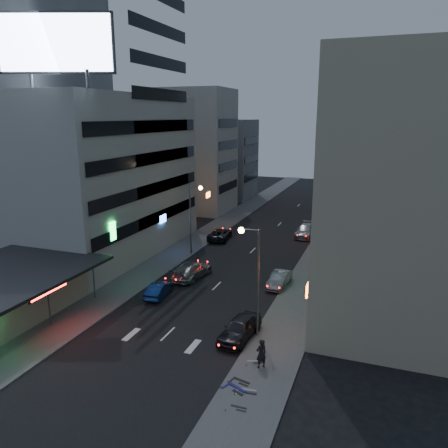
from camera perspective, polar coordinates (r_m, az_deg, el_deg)
The scene contains 28 objects.
ground at distance 30.62m, azimuth -10.97°, elevation -17.24°, with size 180.00×180.00×0.00m, color black.
sidewalk_left at distance 58.77m, azimuth -2.59°, elevation -1.51°, with size 4.00×120.00×0.12m, color #4C4C4F.
sidewalk_right at distance 54.79m, azimuth 13.04°, elevation -3.02°, with size 4.00×120.00×0.12m, color #4C4C4F.
white_building at distance 52.82m, azimuth -16.11°, elevation 6.10°, with size 14.00×24.00×18.00m, color #A6A6A2.
grey_tower at distance 60.41m, azimuth -22.03°, elevation 14.19°, with size 10.00×14.00×34.00m, color gray.
shophouse_near at distance 33.16m, azimuth 21.53°, elevation 3.03°, with size 10.00×11.00×20.00m, color tan.
shophouse_mid at distance 44.84m, azimuth 21.77°, elevation 3.04°, with size 11.00×12.00×16.00m, color gray.
shophouse_far at distance 57.35m, azimuth 21.34°, elevation 8.30°, with size 10.00×14.00×22.00m, color tan.
far_left_a at distance 73.61m, azimuth -3.55°, elevation 9.48°, with size 11.00×10.00×20.00m, color #A6A6A2.
far_left_b at distance 86.01m, azimuth -0.30°, elevation 8.48°, with size 12.00×10.00×15.00m, color gray.
far_right_a at distance 72.47m, azimuth 21.50°, elevation 7.68°, with size 11.00×12.00×18.00m, color gray.
far_right_b at distance 86.24m, azimuth 21.91°, elevation 10.51°, with size 12.00×12.00×24.00m, color tan.
billboard at distance 42.44m, azimuth -21.15°, elevation 21.12°, with size 9.52×3.75×6.20m.
street_lamp_right_near at distance 31.10m, azimuth 3.81°, elevation -5.54°, with size 1.60×0.44×8.02m.
street_lamp_left at distance 49.57m, azimuth -4.01°, elevation 1.86°, with size 1.60×0.44×8.02m.
street_lamp_right_far at distance 63.54m, azimuth 12.63°, elevation 4.24°, with size 1.60×0.44×8.02m.
parked_car_right_near at distance 32.42m, azimuth 2.07°, elevation -13.46°, with size 1.90×4.72×1.61m, color #242328.
parked_car_right_mid at distance 41.87m, azimuth 7.24°, elevation -7.20°, with size 1.46×4.17×1.38m, color gray.
parked_car_left at distance 56.93m, azimuth -0.55°, elevation -1.31°, with size 2.41×5.22×1.45m, color black.
parked_car_right_far at distance 59.34m, azimuth 10.61°, elevation -0.84°, with size 2.25×5.53×1.61m, color gray.
road_car_blue at distance 39.77m, azimuth -8.48°, elevation -8.49°, with size 1.37×3.92×1.29m, color navy.
road_car_silver at distance 43.78m, azimuth -4.23°, elevation -6.02°, with size 2.23×5.48×1.59m, color #ADB1B6.
person at distance 28.90m, azimuth 4.88°, elevation -16.53°, with size 0.71×0.47×1.95m, color black.
scooter_black_a at distance 25.78m, azimuth 3.13°, elevation -21.99°, with size 1.59×0.53×0.97m, color black, non-canonical shape.
scooter_silver_a at distance 27.07m, azimuth 4.41°, elevation -19.88°, with size 1.81×0.60×1.11m, color #929499, non-canonical shape.
scooter_blue at distance 26.87m, azimuth 3.08°, elevation -19.97°, with size 2.02×0.67×1.24m, color navy, non-canonical shape.
scooter_black_b at distance 27.65m, azimuth 3.57°, elevation -19.10°, with size 1.76×0.59×1.08m, color black, non-canonical shape.
scooter_silver_b at distance 29.90m, azimuth 4.95°, elevation -16.49°, with size 1.59×0.53×0.97m, color #9A9DA1, non-canonical shape.
Camera 1 is at (14.12, -22.14, 15.74)m, focal length 35.00 mm.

